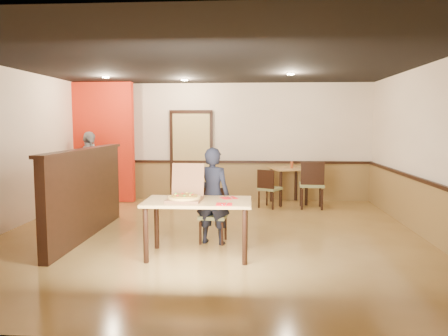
# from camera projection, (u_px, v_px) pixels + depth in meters

# --- Properties ---
(floor) EXTENTS (7.00, 7.00, 0.00)m
(floor) POSITION_uv_depth(u_px,v_px,m) (210.00, 236.00, 7.19)
(floor) COLOR #AD8343
(floor) RESTS_ON ground
(ceiling) EXTENTS (7.00, 7.00, 0.00)m
(ceiling) POSITION_uv_depth(u_px,v_px,m) (209.00, 63.00, 6.90)
(ceiling) COLOR black
(ceiling) RESTS_ON wall_back
(wall_back) EXTENTS (7.00, 0.00, 7.00)m
(wall_back) POSITION_uv_depth(u_px,v_px,m) (224.00, 142.00, 10.52)
(wall_back) COLOR beige
(wall_back) RESTS_ON floor
(wall_left) EXTENTS (0.00, 7.00, 7.00)m
(wall_left) POSITION_uv_depth(u_px,v_px,m) (2.00, 150.00, 7.29)
(wall_left) COLOR beige
(wall_left) RESTS_ON floor
(wall_right) EXTENTS (0.00, 7.00, 7.00)m
(wall_right) POSITION_uv_depth(u_px,v_px,m) (433.00, 152.00, 6.81)
(wall_right) COLOR beige
(wall_right) RESTS_ON floor
(wainscot_back) EXTENTS (7.00, 0.04, 0.90)m
(wainscot_back) POSITION_uv_depth(u_px,v_px,m) (224.00, 181.00, 10.59)
(wainscot_back) COLOR olive
(wainscot_back) RESTS_ON floor
(chair_rail_back) EXTENTS (7.00, 0.06, 0.06)m
(chair_rail_back) POSITION_uv_depth(u_px,v_px,m) (224.00, 162.00, 10.52)
(chair_rail_back) COLOR black
(chair_rail_back) RESTS_ON wall_back
(wainscot_right) EXTENTS (0.04, 7.00, 0.90)m
(wainscot_right) POSITION_uv_depth(u_px,v_px,m) (428.00, 212.00, 6.91)
(wainscot_right) COLOR olive
(wainscot_right) RESTS_ON floor
(chair_rail_right) EXTENTS (0.06, 7.00, 0.06)m
(chair_rail_right) POSITION_uv_depth(u_px,v_px,m) (428.00, 182.00, 6.86)
(chair_rail_right) COLOR black
(chair_rail_right) RESTS_ON wall_right
(back_door) EXTENTS (0.90, 0.06, 2.10)m
(back_door) POSITION_uv_depth(u_px,v_px,m) (191.00, 156.00, 10.57)
(back_door) COLOR tan
(back_door) RESTS_ON wall_back
(booth_partition) EXTENTS (0.20, 3.10, 1.44)m
(booth_partition) POSITION_uv_depth(u_px,v_px,m) (86.00, 192.00, 7.05)
(booth_partition) COLOR black
(booth_partition) RESTS_ON floor
(red_accent_panel) EXTENTS (1.60, 0.20, 2.78)m
(red_accent_panel) POSITION_uv_depth(u_px,v_px,m) (100.00, 142.00, 10.22)
(red_accent_panel) COLOR red
(red_accent_panel) RESTS_ON floor
(spot_a) EXTENTS (0.14, 0.14, 0.02)m
(spot_a) POSITION_uv_depth(u_px,v_px,m) (106.00, 77.00, 8.85)
(spot_a) COLOR #F9E8AE
(spot_a) RESTS_ON ceiling
(spot_b) EXTENTS (0.14, 0.14, 0.02)m
(spot_b) POSITION_uv_depth(u_px,v_px,m) (185.00, 80.00, 9.44)
(spot_b) COLOR #F9E8AE
(spot_b) RESTS_ON ceiling
(spot_c) EXTENTS (0.14, 0.14, 0.02)m
(spot_c) POSITION_uv_depth(u_px,v_px,m) (291.00, 74.00, 8.30)
(spot_c) COLOR #F9E8AE
(spot_c) RESTS_ON ceiling
(main_table) EXTENTS (1.48, 0.86, 0.79)m
(main_table) POSITION_uv_depth(u_px,v_px,m) (198.00, 208.00, 6.03)
(main_table) COLOR tan
(main_table) RESTS_ON floor
(diner_chair) EXTENTS (0.44, 0.44, 0.83)m
(diner_chair) POSITION_uv_depth(u_px,v_px,m) (214.00, 213.00, 6.83)
(diner_chair) COLOR olive
(diner_chair) RESTS_ON floor
(side_chair_left) EXTENTS (0.58, 0.58, 0.85)m
(side_chair_left) POSITION_uv_depth(u_px,v_px,m) (268.00, 187.00, 9.50)
(side_chair_left) COLOR olive
(side_chair_left) RESTS_ON floor
(side_chair_right) EXTENTS (0.54, 0.54, 1.04)m
(side_chair_right) POSITION_uv_depth(u_px,v_px,m) (312.00, 183.00, 9.40)
(side_chair_right) COLOR olive
(side_chair_right) RESTS_ON floor
(side_table) EXTENTS (0.97, 0.97, 0.83)m
(side_table) POSITION_uv_depth(u_px,v_px,m) (289.00, 175.00, 10.05)
(side_table) COLOR tan
(side_table) RESTS_ON floor
(diner) EXTENTS (0.61, 0.46, 1.49)m
(diner) POSITION_uv_depth(u_px,v_px,m) (213.00, 196.00, 6.66)
(diner) COLOR black
(diner) RESTS_ON floor
(passerby) EXTENTS (0.42, 0.98, 1.66)m
(passerby) POSITION_uv_depth(u_px,v_px,m) (90.00, 168.00, 9.86)
(passerby) COLOR gray
(passerby) RESTS_ON floor
(pizza_box) EXTENTS (0.48, 0.56, 0.49)m
(pizza_box) POSITION_uv_depth(u_px,v_px,m) (185.00, 196.00, 6.02)
(pizza_box) COLOR brown
(pizza_box) RESTS_ON main_table
(pizza) EXTENTS (0.51, 0.51, 0.03)m
(pizza) POSITION_uv_depth(u_px,v_px,m) (184.00, 197.00, 5.97)
(pizza) COLOR gold
(pizza) RESTS_ON pizza_box
(napkin_near) EXTENTS (0.22, 0.22, 0.01)m
(napkin_near) POSITION_uv_depth(u_px,v_px,m) (224.00, 204.00, 5.71)
(napkin_near) COLOR red
(napkin_near) RESTS_ON main_table
(napkin_far) EXTENTS (0.27, 0.27, 0.01)m
(napkin_far) POSITION_uv_depth(u_px,v_px,m) (229.00, 198.00, 6.21)
(napkin_far) COLOR red
(napkin_far) RESTS_ON main_table
(condiment) EXTENTS (0.06, 0.06, 0.16)m
(condiment) POSITION_uv_depth(u_px,v_px,m) (292.00, 165.00, 9.91)
(condiment) COLOR #993F1B
(condiment) RESTS_ON side_table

